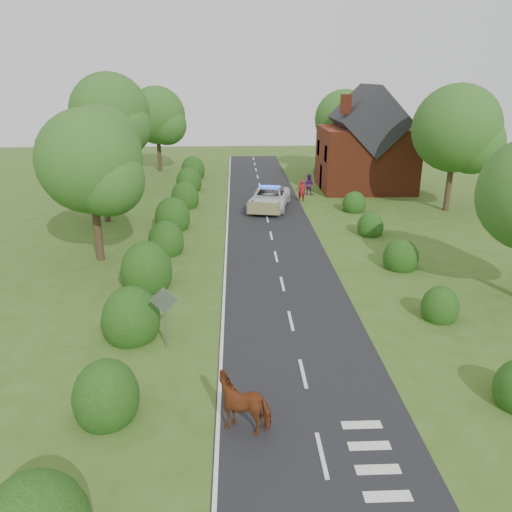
{
  "coord_description": "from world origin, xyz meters",
  "views": [
    {
      "loc": [
        -2.27,
        -14.96,
        9.88
      ],
      "look_at": [
        -1.3,
        8.62,
        1.3
      ],
      "focal_mm": 35.0,
      "sensor_mm": 36.0,
      "label": 1
    }
  ],
  "objects_px": {
    "road_sign": "(164,309)",
    "cow": "(245,404)",
    "pedestrian_red": "(302,191)",
    "police_van": "(269,198)",
    "pedestrian_purple": "(309,184)"
  },
  "relations": [
    {
      "from": "road_sign",
      "to": "pedestrian_purple",
      "type": "xyz_separation_m",
      "value": [
        9.1,
        25.85,
        -0.75
      ]
    },
    {
      "from": "road_sign",
      "to": "cow",
      "type": "distance_m",
      "value": 5.53
    },
    {
      "from": "cow",
      "to": "pedestrian_purple",
      "type": "bearing_deg",
      "value": -177.24
    },
    {
      "from": "pedestrian_red",
      "to": "pedestrian_purple",
      "type": "relative_size",
      "value": 0.98
    },
    {
      "from": "cow",
      "to": "pedestrian_purple",
      "type": "distance_m",
      "value": 31.08
    },
    {
      "from": "cow",
      "to": "pedestrian_purple",
      "type": "relative_size",
      "value": 1.11
    },
    {
      "from": "road_sign",
      "to": "pedestrian_red",
      "type": "relative_size",
      "value": 1.43
    },
    {
      "from": "road_sign",
      "to": "pedestrian_purple",
      "type": "relative_size",
      "value": 1.4
    },
    {
      "from": "road_sign",
      "to": "police_van",
      "type": "xyz_separation_m",
      "value": [
        5.35,
        21.15,
        -0.82
      ]
    },
    {
      "from": "police_van",
      "to": "cow",
      "type": "bearing_deg",
      "value": -83.4
    },
    {
      "from": "road_sign",
      "to": "cow",
      "type": "relative_size",
      "value": 1.26
    },
    {
      "from": "police_van",
      "to": "pedestrian_purple",
      "type": "relative_size",
      "value": 3.55
    },
    {
      "from": "cow",
      "to": "road_sign",
      "type": "bearing_deg",
      "value": -133.5
    },
    {
      "from": "police_van",
      "to": "pedestrian_red",
      "type": "bearing_deg",
      "value": 50.87
    },
    {
      "from": "cow",
      "to": "pedestrian_purple",
      "type": "height_order",
      "value": "pedestrian_purple"
    }
  ]
}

